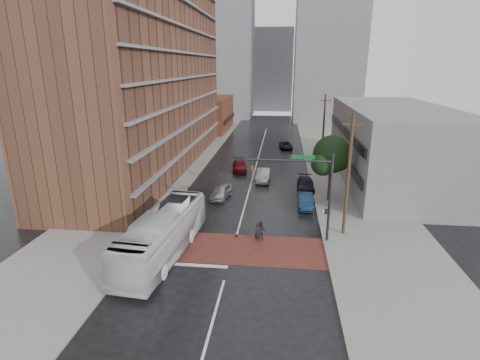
% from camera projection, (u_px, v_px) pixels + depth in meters
% --- Properties ---
extents(ground, '(160.00, 160.00, 0.00)m').
position_uv_depth(ground, '(232.00, 252.00, 28.32)').
color(ground, black).
rests_on(ground, ground).
extents(crosswalk, '(14.00, 5.00, 0.02)m').
position_uv_depth(crosswalk, '(233.00, 248.00, 28.79)').
color(crosswalk, brown).
rests_on(crosswalk, ground).
extents(sidewalk_west, '(9.00, 90.00, 0.15)m').
position_uv_depth(sidewalk_west, '(175.00, 164.00, 53.27)').
color(sidewalk_west, gray).
rests_on(sidewalk_west, ground).
extents(sidewalk_east, '(9.00, 90.00, 0.15)m').
position_uv_depth(sidewalk_east, '(340.00, 168.00, 50.80)').
color(sidewalk_east, gray).
rests_on(sidewalk_east, ground).
extents(apartment_block, '(10.00, 44.00, 28.00)m').
position_uv_depth(apartment_block, '(149.00, 61.00, 48.48)').
color(apartment_block, brown).
rests_on(apartment_block, ground).
extents(storefront_west, '(8.00, 16.00, 7.00)m').
position_uv_depth(storefront_west, '(210.00, 114.00, 79.85)').
color(storefront_west, brown).
rests_on(storefront_west, ground).
extents(building_east, '(11.00, 26.00, 9.00)m').
position_uv_depth(building_east, '(392.00, 145.00, 44.21)').
color(building_east, gray).
rests_on(building_east, ground).
extents(distant_tower_west, '(18.00, 16.00, 32.00)m').
position_uv_depth(distant_tower_west, '(218.00, 55.00, 99.17)').
color(distant_tower_west, gray).
rests_on(distant_tower_west, ground).
extents(distant_tower_east, '(16.00, 14.00, 36.00)m').
position_uv_depth(distant_tower_east, '(329.00, 45.00, 89.88)').
color(distant_tower_east, gray).
rests_on(distant_tower_east, ground).
extents(distant_tower_center, '(12.00, 10.00, 24.00)m').
position_uv_depth(distant_tower_center, '(273.00, 70.00, 114.99)').
color(distant_tower_center, gray).
rests_on(distant_tower_center, ground).
extents(street_tree, '(4.20, 4.10, 6.90)m').
position_uv_depth(street_tree, '(332.00, 157.00, 37.44)').
color(street_tree, '#332319').
rests_on(street_tree, ground).
extents(signal_mast, '(6.50, 0.30, 7.20)m').
position_uv_depth(signal_mast, '(312.00, 185.00, 28.67)').
color(signal_mast, '#2D2D33').
rests_on(signal_mast, ground).
extents(utility_pole_near, '(1.60, 0.26, 10.00)m').
position_uv_depth(utility_pole_near, '(348.00, 176.00, 29.66)').
color(utility_pole_near, '#473321').
rests_on(utility_pole_near, ground).
extents(utility_pole_far, '(1.60, 0.26, 10.00)m').
position_uv_depth(utility_pole_far, '(323.00, 132.00, 48.65)').
color(utility_pole_far, '#473321').
rests_on(utility_pole_far, ground).
extents(transit_bus, '(3.90, 12.28, 3.36)m').
position_uv_depth(transit_bus, '(163.00, 234.00, 27.41)').
color(transit_bus, silver).
rests_on(transit_bus, ground).
extents(pedestrian_a, '(0.66, 0.56, 1.55)m').
position_uv_depth(pedestrian_a, '(258.00, 232.00, 29.78)').
color(pedestrian_a, black).
rests_on(pedestrian_a, ground).
extents(pedestrian_b, '(0.87, 0.75, 1.56)m').
position_uv_depth(pedestrian_b, '(261.00, 231.00, 30.03)').
color(pedestrian_b, '#252126').
rests_on(pedestrian_b, ground).
extents(car_travel_a, '(2.26, 4.33, 1.41)m').
position_uv_depth(car_travel_a, '(221.00, 192.00, 39.50)').
color(car_travel_a, '#B0B2B8').
rests_on(car_travel_a, ground).
extents(car_travel_b, '(1.73, 4.62, 1.51)m').
position_uv_depth(car_travel_b, '(263.00, 175.00, 45.43)').
color(car_travel_b, '#A0A3A7').
rests_on(car_travel_b, ground).
extents(car_travel_c, '(2.50, 4.78, 1.32)m').
position_uv_depth(car_travel_c, '(239.00, 166.00, 49.88)').
color(car_travel_c, maroon).
rests_on(car_travel_c, ground).
extents(suv_travel, '(2.38, 4.31, 1.14)m').
position_uv_depth(suv_travel, '(286.00, 145.00, 63.00)').
color(suv_travel, black).
rests_on(suv_travel, ground).
extents(car_parked_near, '(1.42, 4.06, 1.34)m').
position_uv_depth(car_parked_near, '(305.00, 201.00, 36.97)').
color(car_parked_near, '#132844').
rests_on(car_parked_near, ground).
extents(car_parked_mid, '(1.87, 4.55, 1.32)m').
position_uv_depth(car_parked_mid, '(306.00, 184.00, 42.11)').
color(car_parked_mid, black).
rests_on(car_parked_mid, ground).
extents(car_parked_far, '(1.61, 3.69, 1.24)m').
position_uv_depth(car_parked_far, '(305.00, 183.00, 42.65)').
color(car_parked_far, '#B3B8BC').
rests_on(car_parked_far, ground).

